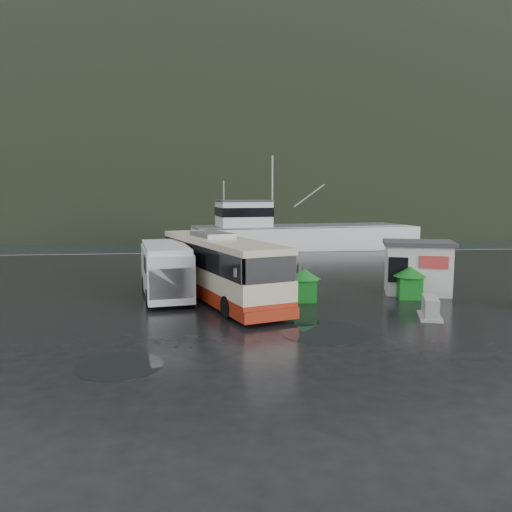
{
  "coord_description": "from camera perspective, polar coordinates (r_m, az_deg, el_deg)",
  "views": [
    {
      "loc": [
        -3.59,
        -22.19,
        5.0
      ],
      "look_at": [
        -0.86,
        4.05,
        1.7
      ],
      "focal_mm": 35.0,
      "sensor_mm": 36.0,
      "label": 1
    }
  ],
  "objects": [
    {
      "name": "puddles",
      "position": [
        17.03,
        0.1,
        -9.93
      ],
      "size": [
        9.73,
        5.8,
        0.01
      ],
      "color": "black",
      "rests_on": "ground"
    },
    {
      "name": "coach_bus",
      "position": [
        24.07,
        -4.18,
        -4.88
      ],
      "size": [
        6.33,
        11.46,
        3.15
      ],
      "primitive_type": null,
      "rotation": [
        0.0,
        0.0,
        0.33
      ],
      "color": "beige",
      "rests_on": "ground"
    },
    {
      "name": "ground",
      "position": [
        23.03,
        3.19,
        -5.42
      ],
      "size": [
        160.0,
        160.0,
        0.0
      ],
      "primitive_type": "plane",
      "color": "black",
      "rests_on": "ground"
    },
    {
      "name": "fishing_trawler",
      "position": [
        50.25,
        5.0,
        1.39
      ],
      "size": [
        25.56,
        9.03,
        10.01
      ],
      "primitive_type": null,
      "rotation": [
        0.0,
        0.0,
        0.14
      ],
      "color": "silver",
      "rests_on": "ground"
    },
    {
      "name": "ticket_kiosk",
      "position": [
        26.62,
        17.86,
        -4.05
      ],
      "size": [
        4.01,
        3.47,
        2.65
      ],
      "primitive_type": null,
      "rotation": [
        0.0,
        0.0,
        -0.31
      ],
      "color": "silver",
      "rests_on": "ground"
    },
    {
      "name": "waste_bin_left",
      "position": [
        25.19,
        17.06,
        -4.64
      ],
      "size": [
        1.31,
        1.31,
        1.55
      ],
      "primitive_type": null,
      "rotation": [
        0.0,
        0.0,
        -0.2
      ],
      "color": "#14711C",
      "rests_on": "ground"
    },
    {
      "name": "harbor_water",
      "position": [
        132.34,
        -4.39,
        4.95
      ],
      "size": [
        300.0,
        180.0,
        0.02
      ],
      "primitive_type": "cube",
      "color": "black",
      "rests_on": "ground"
    },
    {
      "name": "headland",
      "position": [
        272.58,
        -3.09,
        6.07
      ],
      "size": [
        780.0,
        540.0,
        570.0
      ],
      "primitive_type": "ellipsoid",
      "color": "black",
      "rests_on": "ground"
    },
    {
      "name": "quay_edge",
      "position": [
        42.64,
        -1.06,
        0.4
      ],
      "size": [
        160.0,
        0.6,
        1.5
      ],
      "primitive_type": "cube",
      "color": "#999993",
      "rests_on": "ground"
    },
    {
      "name": "dome_tent",
      "position": [
        21.52,
        1.02,
        -6.31
      ],
      "size": [
        2.12,
        2.82,
        1.04
      ],
      "primitive_type": null,
      "rotation": [
        0.0,
        0.0,
        -0.09
      ],
      "color": "#29321E",
      "rests_on": "ground"
    },
    {
      "name": "jersey_barrier_a",
      "position": [
        21.56,
        19.24,
        -6.68
      ],
      "size": [
        1.36,
        1.89,
        0.85
      ],
      "primitive_type": null,
      "rotation": [
        0.0,
        0.0,
        -0.33
      ],
      "color": "#999993",
      "rests_on": "ground"
    },
    {
      "name": "white_van",
      "position": [
        24.84,
        -10.22,
        -4.6
      ],
      "size": [
        3.12,
        6.5,
        2.61
      ],
      "primitive_type": null,
      "rotation": [
        0.0,
        0.0,
        0.16
      ],
      "color": "silver",
      "rests_on": "ground"
    },
    {
      "name": "waste_bin_right",
      "position": [
        23.61,
        5.51,
        -5.13
      ],
      "size": [
        1.17,
        1.17,
        1.52
      ],
      "primitive_type": null,
      "rotation": [
        0.0,
        0.0,
        -0.07
      ],
      "color": "#14711C",
      "rests_on": "ground"
    }
  ]
}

